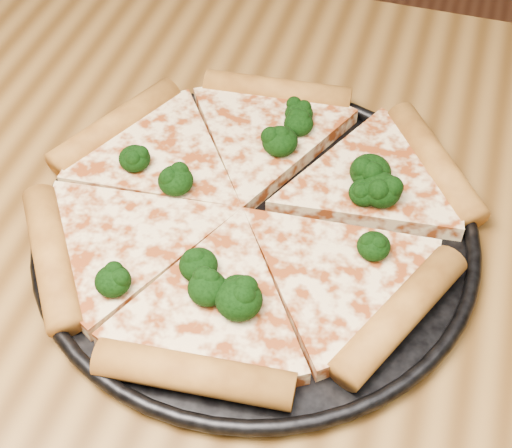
# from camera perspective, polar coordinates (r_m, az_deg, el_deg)

# --- Properties ---
(dining_table) EXTENTS (1.20, 0.90, 0.75)m
(dining_table) POSITION_cam_1_polar(r_m,az_deg,el_deg) (0.71, -9.92, -7.67)
(dining_table) COLOR brown
(dining_table) RESTS_ON ground
(pizza_pan) EXTENTS (0.37, 0.37, 0.02)m
(pizza_pan) POSITION_cam_1_polar(r_m,az_deg,el_deg) (0.64, 0.00, -0.49)
(pizza_pan) COLOR black
(pizza_pan) RESTS_ON dining_table
(pizza) EXTENTS (0.39, 0.36, 0.03)m
(pizza) POSITION_cam_1_polar(r_m,az_deg,el_deg) (0.64, -0.74, 1.15)
(pizza) COLOR #FFDD9C
(pizza) RESTS_ON pizza_pan
(broccoli_florets) EXTENTS (0.25, 0.26, 0.03)m
(broccoli_florets) POSITION_cam_1_polar(r_m,az_deg,el_deg) (0.62, 1.13, 1.14)
(broccoli_florets) COLOR black
(broccoli_florets) RESTS_ON pizza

